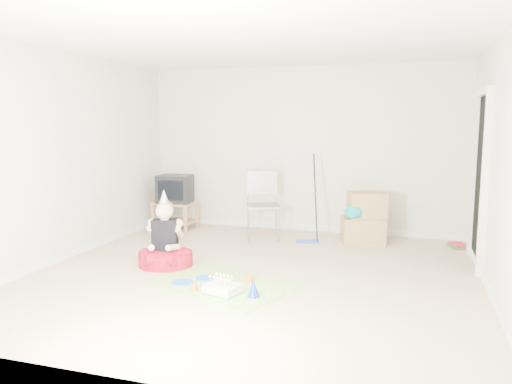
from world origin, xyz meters
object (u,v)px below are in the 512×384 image
(tv_stand, at_px, (176,213))
(birthday_cake, at_px, (223,289))
(crt_tv, at_px, (175,189))
(cardboard_boxes, at_px, (364,219))
(folding_chair, at_px, (263,206))
(seated_woman, at_px, (165,250))

(tv_stand, relative_size, birthday_cake, 1.81)
(crt_tv, distance_m, birthday_cake, 3.38)
(tv_stand, distance_m, cardboard_boxes, 3.06)
(folding_chair, xyz_separation_m, birthday_cake, (0.29, -2.39, -0.46))
(seated_woman, bearing_deg, folding_chair, 66.60)
(cardboard_boxes, bearing_deg, birthday_cake, -114.37)
(cardboard_boxes, distance_m, seated_woman, 2.88)
(folding_chair, height_order, seated_woman, folding_chair)
(tv_stand, distance_m, birthday_cake, 3.33)
(birthday_cake, bearing_deg, seated_woman, 145.25)
(tv_stand, relative_size, crt_tv, 1.40)
(cardboard_boxes, relative_size, birthday_cake, 1.84)
(tv_stand, bearing_deg, birthday_cake, -55.36)
(crt_tv, distance_m, seated_woman, 2.26)
(folding_chair, relative_size, cardboard_boxes, 1.41)
(folding_chair, bearing_deg, cardboard_boxes, 7.39)
(tv_stand, relative_size, seated_woman, 0.77)
(folding_chair, xyz_separation_m, cardboard_boxes, (1.45, 0.19, -0.15))
(folding_chair, relative_size, seated_woman, 1.11)
(tv_stand, height_order, cardboard_boxes, cardboard_boxes)
(birthday_cake, bearing_deg, folding_chair, 96.83)
(crt_tv, xyz_separation_m, birthday_cake, (1.89, -2.74, -0.60))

